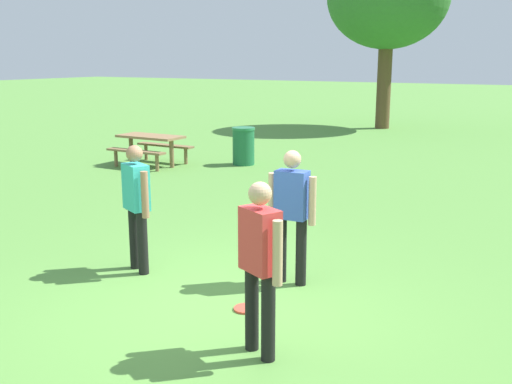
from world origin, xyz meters
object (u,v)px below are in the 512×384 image
Objects in this scene: person_thrower at (260,258)px; picnic_table_near at (151,143)px; person_bystander at (292,208)px; person_catcher at (137,200)px; trash_can_further_along at (244,146)px; frisbee at (246,309)px.

person_thrower is 0.96× the size of picnic_table_near.
person_thrower is 1.00× the size of person_bystander.
picnic_table_near is (-4.81, 6.14, -0.38)m from person_catcher.
person_thrower is 10.03m from trash_can_further_along.
trash_can_further_along is (-4.69, 6.80, -0.46)m from person_bystander.
trash_can_further_along is at bearing 110.74° from person_catcher.
person_thrower reaches higher than picnic_table_near.
person_bystander is at bearing 85.33° from frisbee.
person_thrower is 1.83m from person_bystander.
person_catcher is at bearing -69.26° from trash_can_further_along.
frisbee is 0.28× the size of trash_can_further_along.
trash_can_further_along is (-4.61, 7.76, 0.47)m from frisbee.
picnic_table_near is at bearing 134.72° from person_thrower.
frisbee is 9.03m from trash_can_further_along.
person_bystander is 8.71m from picnic_table_near.
person_catcher is at bearing -51.93° from picnic_table_near.
person_catcher is 6.18× the size of frisbee.
frisbee is at bearing -59.29° from trash_can_further_along.
trash_can_further_along is at bearing 31.74° from picnic_table_near.
trash_can_further_along reaches higher than frisbee.
person_bystander reaches higher than picnic_table_near.
picnic_table_near is at bearing 135.46° from frisbee.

